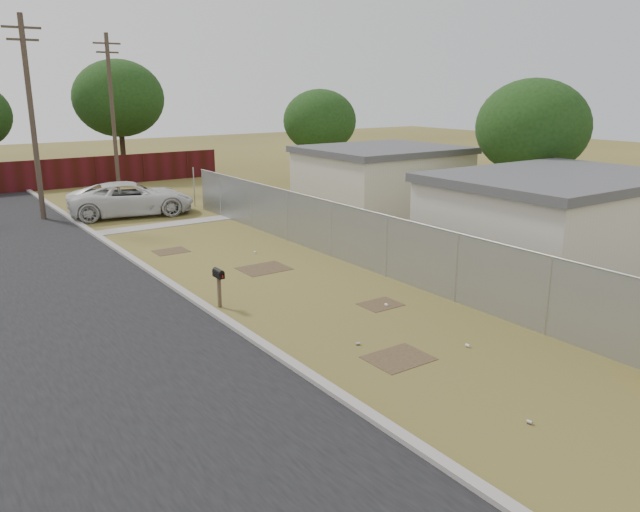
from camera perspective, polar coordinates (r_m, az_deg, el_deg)
ground at (r=18.48m, az=-1.31°, el=-3.47°), size 120.00×120.00×0.00m
street at (r=23.60m, az=-26.60°, el=-0.93°), size 15.10×60.00×0.12m
chainlink_fence at (r=20.83m, az=4.28°, el=0.93°), size 0.10×27.06×2.02m
utility_poles at (r=35.81m, az=-25.73°, el=11.76°), size 12.60×8.24×9.00m
houses at (r=26.61m, az=12.55°, el=5.40°), size 9.30×17.24×3.10m
horizon_trees at (r=39.61m, az=-19.90°, el=12.43°), size 33.32×31.94×7.78m
mailbox at (r=17.33m, az=-9.25°, el=-1.90°), size 0.17×0.48×1.11m
pickup_truck at (r=31.05m, az=-16.87°, el=5.05°), size 6.18×3.71×1.61m
scattered_litter at (r=16.37m, az=5.39°, el=-5.90°), size 2.44×13.57×0.07m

